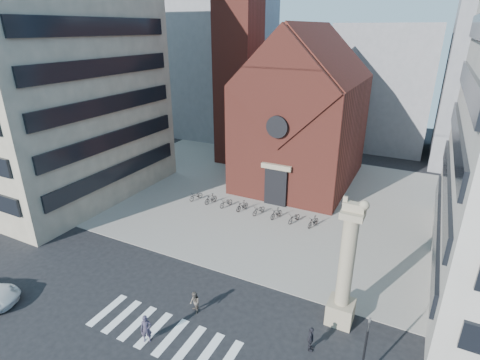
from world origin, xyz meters
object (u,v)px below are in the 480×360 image
pedestrian_0 (146,329)px  scooter_0 (196,196)px  pedestrian_1 (195,303)px  pedestrian_2 (311,339)px  lion_column (345,276)px  traffic_light (365,350)px

pedestrian_0 → scooter_0: size_ratio=1.02×
pedestrian_0 → pedestrian_1: size_ratio=1.17×
pedestrian_1 → scooter_0: 17.37m
pedestrian_2 → scooter_0: pedestrian_2 is taller
lion_column → pedestrian_0: 12.30m
lion_column → pedestrian_2: 4.21m
pedestrian_0 → pedestrian_1: pedestrian_0 is taller
scooter_0 → pedestrian_0: bearing=-48.5°
lion_column → pedestrian_0: size_ratio=4.78×
scooter_0 → traffic_light: bearing=-20.0°
traffic_light → scooter_0: (-20.09, 15.08, -1.77)m
traffic_light → pedestrian_0: 12.30m
lion_column → pedestrian_2: size_ratio=5.40×
scooter_0 → pedestrian_1: bearing=-40.3°
traffic_light → pedestrian_2: (-3.00, 0.89, -1.48)m
pedestrian_0 → pedestrian_1: 3.56m
lion_column → traffic_light: bearing=-63.5°
lion_column → pedestrian_2: bearing=-108.0°
lion_column → traffic_light: (1.99, -4.00, -1.17)m
lion_column → scooter_0: lion_column is taller
scooter_0 → lion_column: bearing=-14.6°
lion_column → traffic_light: size_ratio=2.02×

